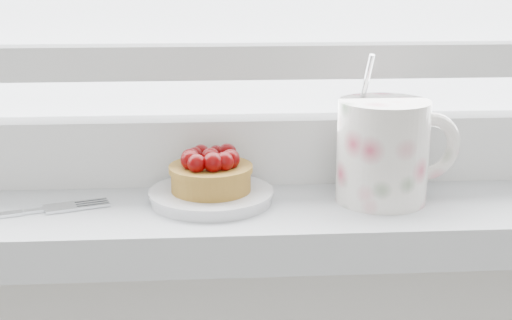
{
  "coord_description": "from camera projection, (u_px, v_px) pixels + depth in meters",
  "views": [
    {
      "loc": [
        -0.02,
        1.22,
        1.17
      ],
      "look_at": [
        0.03,
        1.88,
        0.99
      ],
      "focal_mm": 50.0,
      "sensor_mm": 36.0,
      "label": 1
    }
  ],
  "objects": [
    {
      "name": "raspberry_tart",
      "position": [
        211.0,
        171.0,
        0.7
      ],
      "size": [
        0.08,
        0.08,
        0.04
      ],
      "color": "brown",
      "rests_on": "saucer"
    },
    {
      "name": "saucer",
      "position": [
        211.0,
        196.0,
        0.71
      ],
      "size": [
        0.12,
        0.12,
        0.01
      ],
      "primitive_type": "cylinder",
      "color": "silver",
      "rests_on": "windowsill"
    },
    {
      "name": "fork",
      "position": [
        5.0,
        215.0,
        0.67
      ],
      "size": [
        0.19,
        0.08,
        0.0
      ],
      "color": "silver",
      "rests_on": "windowsill"
    },
    {
      "name": "floral_mug",
      "position": [
        386.0,
        149.0,
        0.7
      ],
      "size": [
        0.14,
        0.1,
        0.15
      ],
      "color": "silver",
      "rests_on": "windowsill"
    }
  ]
}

